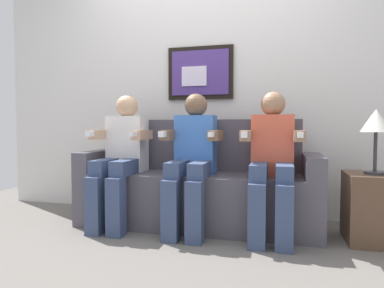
% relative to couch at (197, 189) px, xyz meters
% --- Properties ---
extents(ground_plane, '(5.70, 5.70, 0.00)m').
position_rel_couch_xyz_m(ground_plane, '(0.00, -0.33, -0.31)').
color(ground_plane, '#66605B').
extents(back_wall_assembly, '(4.39, 0.10, 2.60)m').
position_rel_couch_xyz_m(back_wall_assembly, '(-0.00, 0.44, 0.99)').
color(back_wall_assembly, silver).
rests_on(back_wall_assembly, ground_plane).
extents(couch, '(1.99, 0.58, 0.90)m').
position_rel_couch_xyz_m(couch, '(0.00, 0.00, 0.00)').
color(couch, '#514C56').
rests_on(couch, ground_plane).
extents(person_on_left, '(0.46, 0.56, 1.11)m').
position_rel_couch_xyz_m(person_on_left, '(-0.62, -0.17, 0.29)').
color(person_on_left, white).
rests_on(person_on_left, ground_plane).
extents(person_in_middle, '(0.46, 0.56, 1.11)m').
position_rel_couch_xyz_m(person_in_middle, '(-0.00, -0.17, 0.29)').
color(person_in_middle, '#3F72CC').
rests_on(person_in_middle, ground_plane).
extents(person_on_right, '(0.46, 0.56, 1.11)m').
position_rel_couch_xyz_m(person_on_right, '(0.62, -0.17, 0.29)').
color(person_on_right, '#D8593F').
rests_on(person_on_right, ground_plane).
extents(side_table_right, '(0.40, 0.40, 0.50)m').
position_rel_couch_xyz_m(side_table_right, '(1.34, -0.11, -0.06)').
color(side_table_right, brown).
rests_on(side_table_right, ground_plane).
extents(table_lamp, '(0.22, 0.22, 0.46)m').
position_rel_couch_xyz_m(table_lamp, '(1.33, -0.14, 0.55)').
color(table_lamp, '#333338').
rests_on(table_lamp, side_table_right).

